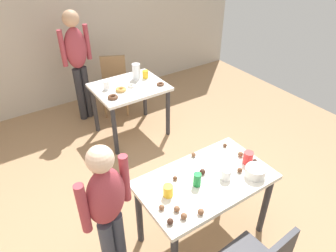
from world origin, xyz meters
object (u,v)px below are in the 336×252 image
at_px(dining_table_near, 205,188).
at_px(person_adult_far, 77,57).
at_px(dining_table_far, 130,94).
at_px(chair_far_table, 114,81).
at_px(pitcher_far, 136,71).
at_px(mixing_bowl, 255,172).
at_px(soda_can, 197,180).
at_px(person_girl_near, 108,209).

height_order(dining_table_near, person_adult_far, person_adult_far).
distance_m(dining_table_near, dining_table_far, 1.96).
xyz_separation_m(dining_table_near, chair_far_table, (0.39, 2.67, -0.14)).
height_order(chair_far_table, person_adult_far, person_adult_far).
bearing_deg(chair_far_table, pitcher_far, -81.65).
bearing_deg(mixing_bowl, dining_table_far, 92.50).
bearing_deg(person_adult_far, soda_can, -89.98).
distance_m(person_girl_near, mixing_bowl, 1.27).
bearing_deg(dining_table_far, dining_table_near, -98.23).
height_order(dining_table_near, person_girl_near, person_girl_near).
bearing_deg(person_adult_far, dining_table_far, -62.93).
height_order(chair_far_table, pitcher_far, pitcher_far).
bearing_deg(person_girl_near, soda_can, -8.38).
bearing_deg(mixing_bowl, soda_can, 158.74).
relative_size(mixing_bowl, soda_can, 1.44).
xyz_separation_m(chair_far_table, mixing_bowl, (-0.01, -2.87, 0.30)).
relative_size(dining_table_far, person_girl_near, 0.66).
distance_m(dining_table_near, mixing_bowl, 0.45).
height_order(dining_table_near, pitcher_far, pitcher_far).
bearing_deg(person_adult_far, person_girl_near, -105.97).
bearing_deg(person_girl_near, chair_far_table, 64.11).
distance_m(mixing_bowl, soda_can, 0.52).
relative_size(chair_far_table, person_adult_far, 0.53).
height_order(mixing_bowl, pitcher_far, pitcher_far).
distance_m(dining_table_near, soda_can, 0.21).
distance_m(chair_far_table, person_adult_far, 0.70).
distance_m(dining_table_far, chair_far_table, 0.75).
relative_size(dining_table_near, dining_table_far, 1.25).
height_order(soda_can, pitcher_far, pitcher_far).
distance_m(dining_table_far, mixing_bowl, 2.15).
bearing_deg(chair_far_table, dining_table_far, -98.28).
bearing_deg(dining_table_far, mixing_bowl, -87.50).
distance_m(person_girl_near, person_adult_far, 2.72).
xyz_separation_m(person_girl_near, mixing_bowl, (1.24, -0.30, -0.03)).
relative_size(dining_table_near, mixing_bowl, 6.64).
distance_m(person_adult_far, soda_can, 2.73).
height_order(person_girl_near, pitcher_far, person_girl_near).
xyz_separation_m(dining_table_far, mixing_bowl, (0.09, -2.14, 0.16)).
xyz_separation_m(mixing_bowl, soda_can, (-0.49, 0.19, 0.02)).
relative_size(person_adult_far, pitcher_far, 7.62).
xyz_separation_m(chair_far_table, soda_can, (-0.50, -2.68, 0.31)).
bearing_deg(soda_can, pitcher_far, 74.38).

